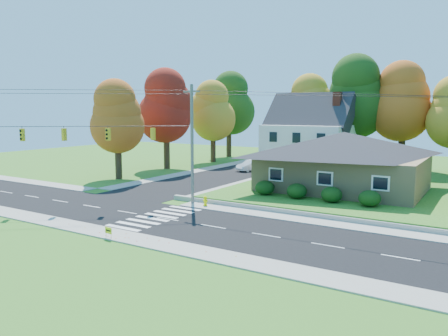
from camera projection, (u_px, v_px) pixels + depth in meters
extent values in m
plane|color=#3D7923|center=(167.00, 219.00, 31.77)|extent=(120.00, 120.00, 0.00)
cube|color=black|center=(167.00, 219.00, 31.77)|extent=(90.00, 8.00, 0.02)
cube|color=black|center=(245.00, 170.00, 57.85)|extent=(8.00, 44.00, 0.02)
cube|color=#9C9A90|center=(206.00, 206.00, 35.97)|extent=(90.00, 2.00, 0.08)
cube|color=#9C9A90|center=(117.00, 235.00, 27.55)|extent=(90.00, 2.00, 0.08)
cube|color=#3D7923|center=(408.00, 189.00, 42.62)|extent=(30.00, 30.00, 0.50)
cube|color=tan|center=(343.00, 173.00, 40.78)|extent=(14.00, 10.00, 3.20)
pyramid|color=#26262B|center=(344.00, 144.00, 40.43)|extent=(14.60, 10.60, 2.20)
cube|color=silver|center=(308.00, 147.00, 54.92)|extent=(10.00, 8.00, 5.60)
pyramid|color=#26262B|center=(309.00, 115.00, 54.40)|extent=(10.40, 8.40, 2.40)
cube|color=brown|center=(336.00, 132.00, 52.83)|extent=(0.90, 0.90, 9.60)
ellipsoid|color=#163A10|center=(265.00, 188.00, 38.30)|extent=(1.70, 1.70, 1.27)
ellipsoid|color=#163A10|center=(297.00, 191.00, 36.73)|extent=(1.70, 1.70, 1.27)
ellipsoid|color=#163A10|center=(332.00, 195.00, 35.16)|extent=(1.70, 1.70, 1.27)
ellipsoid|color=#163A10|center=(370.00, 198.00, 33.59)|extent=(1.70, 1.70, 1.27)
cylinder|color=#666059|center=(192.00, 145.00, 36.28)|extent=(0.26, 0.26, 10.00)
cube|color=#666059|center=(192.00, 92.00, 35.71)|extent=(1.60, 0.12, 0.12)
cube|color=gold|center=(22.00, 135.00, 34.58)|extent=(0.34, 0.26, 1.00)
cube|color=gold|center=(64.00, 135.00, 34.96)|extent=(0.26, 0.34, 1.00)
cube|color=gold|center=(108.00, 134.00, 35.35)|extent=(0.34, 0.26, 1.00)
cube|color=gold|center=(153.00, 134.00, 35.78)|extent=(0.26, 0.34, 1.00)
cylinder|color=black|center=(88.00, 126.00, 35.10)|extent=(13.02, 10.43, 0.04)
cylinder|color=#3F2A19|center=(310.00, 144.00, 61.03)|extent=(0.80, 0.80, 5.40)
sphere|color=#B48622|center=(311.00, 116.00, 60.53)|extent=(6.72, 6.72, 6.72)
sphere|color=#B48622|center=(312.00, 104.00, 60.31)|extent=(5.91, 5.91, 5.91)
sphere|color=#B48622|center=(312.00, 92.00, 60.09)|extent=(5.11, 5.11, 5.11)
cylinder|color=#3F2A19|center=(352.00, 143.00, 56.99)|extent=(0.86, 0.86, 6.30)
sphere|color=#234A14|center=(353.00, 108.00, 56.40)|extent=(7.84, 7.84, 7.84)
sphere|color=#234A14|center=(353.00, 93.00, 56.15)|extent=(6.90, 6.90, 6.90)
sphere|color=#234A14|center=(354.00, 77.00, 55.90)|extent=(5.96, 5.96, 5.96)
cylinder|color=#3F2A19|center=(402.00, 146.00, 54.73)|extent=(0.83, 0.83, 5.85)
sphere|color=#C0561A|center=(403.00, 112.00, 54.18)|extent=(7.28, 7.28, 7.28)
sphere|color=#C0561A|center=(404.00, 98.00, 53.94)|extent=(6.41, 6.41, 6.41)
sphere|color=#C0561A|center=(405.00, 83.00, 53.71)|extent=(5.53, 5.53, 5.53)
cylinder|color=#3F2A19|center=(118.00, 158.00, 50.45)|extent=(0.77, 0.77, 4.95)
sphere|color=#C0561A|center=(117.00, 127.00, 49.99)|extent=(6.16, 6.16, 6.16)
sphere|color=#C0561A|center=(117.00, 113.00, 49.79)|extent=(5.42, 5.42, 5.42)
sphere|color=#C0561A|center=(117.00, 99.00, 49.59)|extent=(4.68, 4.68, 4.68)
cylinder|color=#3F2A19|center=(167.00, 147.00, 59.34)|extent=(0.83, 0.83, 5.85)
sphere|color=maroon|center=(166.00, 116.00, 58.79)|extent=(7.28, 7.28, 7.28)
sphere|color=maroon|center=(166.00, 102.00, 58.55)|extent=(6.41, 6.41, 6.41)
sphere|color=maroon|center=(166.00, 89.00, 58.32)|extent=(5.53, 5.53, 5.53)
cylinder|color=#3F2A19|center=(213.00, 144.00, 67.26)|extent=(0.80, 0.80, 5.40)
sphere|color=#B48622|center=(213.00, 119.00, 66.76)|extent=(6.72, 6.72, 6.72)
sphere|color=#B48622|center=(213.00, 108.00, 66.54)|extent=(5.91, 5.91, 5.91)
sphere|color=#B48622|center=(213.00, 97.00, 66.32)|extent=(5.11, 5.11, 5.11)
cylinder|color=#3F2A19|center=(229.00, 138.00, 74.99)|extent=(0.86, 0.86, 6.30)
sphere|color=#234A14|center=(229.00, 112.00, 74.40)|extent=(7.84, 7.84, 7.84)
sphere|color=#234A14|center=(229.00, 100.00, 74.15)|extent=(6.90, 6.90, 6.90)
sphere|color=#234A14|center=(229.00, 88.00, 73.89)|extent=(5.96, 5.96, 5.96)
imported|color=white|center=(251.00, 165.00, 57.27)|extent=(2.68, 4.49, 1.40)
cylinder|color=#FFF200|center=(205.00, 206.00, 35.98)|extent=(0.39, 0.39, 0.11)
cylinder|color=#FFF200|center=(205.00, 202.00, 35.94)|extent=(0.26, 0.26, 0.60)
sphere|color=#FFF200|center=(205.00, 198.00, 35.89)|extent=(0.28, 0.28, 0.28)
cylinder|color=#FFF200|center=(205.00, 201.00, 35.92)|extent=(0.51, 0.27, 0.13)
cylinder|color=black|center=(106.00, 235.00, 26.90)|extent=(0.02, 0.02, 0.50)
cylinder|color=black|center=(111.00, 236.00, 26.67)|extent=(0.02, 0.02, 0.50)
cube|color=yellow|center=(108.00, 231.00, 26.75)|extent=(0.60, 0.09, 0.40)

